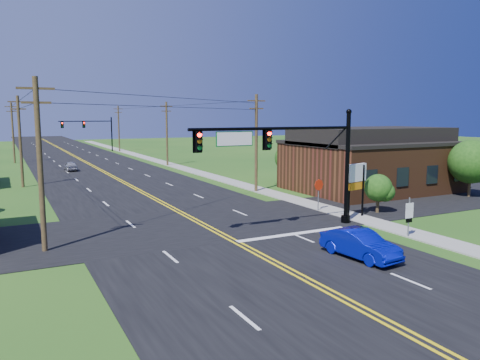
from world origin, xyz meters
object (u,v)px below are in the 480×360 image
route_sign (409,214)px  stop_sign (319,188)px  signal_mast_far (89,129)px  blue_car (360,245)px  signal_mast_main (290,154)px

route_sign → stop_sign: stop_sign is taller
signal_mast_far → stop_sign: size_ratio=4.56×
route_sign → stop_sign: 8.59m
blue_car → route_sign: (5.29, 1.85, 0.68)m
route_sign → signal_mast_main: bearing=138.6°
signal_mast_far → stop_sign: (5.09, -68.02, -2.81)m
signal_mast_far → signal_mast_main: bearing=-90.1°
stop_sign → signal_mast_far: bearing=86.0°
blue_car → route_sign: 5.64m
route_sign → signal_mast_far: bearing=93.6°
stop_sign → signal_mast_main: bearing=-150.9°
signal_mast_main → blue_car: 7.62m
blue_car → route_sign: route_sign is taller
signal_mast_far → route_sign: (5.17, -76.61, -3.17)m
route_sign → stop_sign: (-0.08, 8.58, 0.36)m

